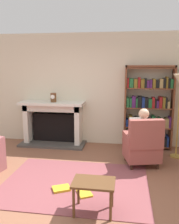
% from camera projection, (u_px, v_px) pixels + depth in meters
% --- Properties ---
extents(ground, '(14.00, 14.00, 0.00)m').
position_uv_depth(ground, '(71.00, 193.00, 3.78)').
color(ground, brown).
extents(back_wall, '(5.60, 0.10, 2.70)m').
position_uv_depth(back_wall, '(94.00, 90.00, 5.99)').
color(back_wall, beige).
rests_on(back_wall, ground).
extents(area_rug, '(2.40, 1.80, 0.01)m').
position_uv_depth(area_rug, '(75.00, 183.00, 4.07)').
color(area_rug, brown).
rests_on(area_rug, ground).
extents(fireplace, '(1.60, 0.64, 1.07)m').
position_uv_depth(fireplace, '(54.00, 121.00, 6.05)').
color(fireplace, '#4C4742').
rests_on(fireplace, ground).
extents(mantel_clock, '(0.14, 0.14, 0.21)m').
position_uv_depth(mantel_clock, '(53.00, 98.00, 5.82)').
color(mantel_clock, brown).
rests_on(mantel_clock, fireplace).
extents(bookshelf, '(1.11, 0.32, 1.94)m').
position_uv_depth(bookshelf, '(148.00, 109.00, 5.66)').
color(bookshelf, brown).
rests_on(bookshelf, ground).
extents(armchair_reading, '(0.77, 0.76, 0.97)m').
position_uv_depth(armchair_reading, '(143.00, 145.00, 4.71)').
color(armchair_reading, '#331E14').
rests_on(armchair_reading, ground).
extents(seated_reader, '(0.45, 0.58, 1.14)m').
position_uv_depth(seated_reader, '(141.00, 134.00, 4.78)').
color(seated_reader, white).
rests_on(seated_reader, ground).
extents(side_table, '(0.56, 0.39, 0.45)m').
position_uv_depth(side_table, '(94.00, 186.00, 3.21)').
color(side_table, brown).
rests_on(side_table, ground).
extents(scattered_books, '(0.81, 0.67, 0.04)m').
position_uv_depth(scattered_books, '(78.00, 188.00, 3.87)').
color(scattered_books, '#267233').
rests_on(scattered_books, area_rug).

